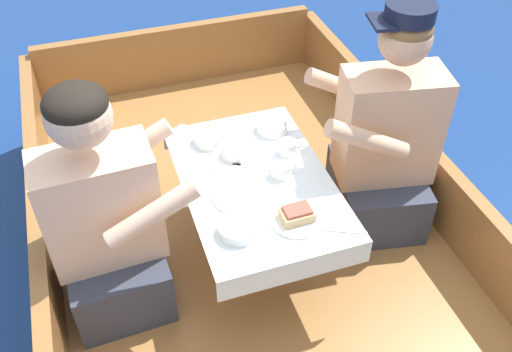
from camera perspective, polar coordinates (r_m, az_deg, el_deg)
ground_plane at (r=2.66m, az=0.46°, el=-11.97°), size 60.00×60.00×0.00m
boat_deck at (r=2.56m, az=0.48°, el=-10.35°), size 1.75×3.12×0.24m
gunwale_port at (r=2.31m, az=-20.08°, el=-10.69°), size 0.06×3.12×0.32m
gunwale_starboard at (r=2.67m, az=17.94°, el=-1.54°), size 0.06×3.12×0.32m
bow_coaming at (r=3.51m, az=-7.81°, el=11.93°), size 1.63×0.06×0.36m
cockpit_table at (r=2.24m, az=0.00°, el=-1.25°), size 0.56×0.86×0.42m
person_port at (r=2.14m, az=-14.71°, el=-4.58°), size 0.53×0.45×0.98m
person_starboard at (r=2.45m, az=12.68°, el=3.10°), size 0.57×0.52×1.03m
plate_sandwich at (r=2.05m, az=4.10°, el=-4.32°), size 0.19×0.19×0.01m
plate_bread at (r=2.13m, az=-1.73°, el=-2.11°), size 0.19×0.19×0.01m
sandwich at (r=2.04m, az=4.13°, el=-3.78°), size 0.12×0.08×0.05m
bowl_port_near at (r=2.44m, az=1.62°, el=5.00°), size 0.13×0.13×0.04m
bowl_starboard_near at (r=2.31m, az=-2.06°, el=2.50°), size 0.11×0.11×0.04m
bowl_center_far at (r=2.39m, az=-4.75°, el=3.80°), size 0.13×0.13×0.04m
bowl_port_far at (r=2.00m, az=-1.75°, el=-5.21°), size 0.14×0.14×0.04m
coffee_cup_port at (r=2.32m, az=3.17°, el=2.88°), size 0.10×0.07×0.06m
coffee_cup_starboard at (r=2.21m, az=2.54°, el=0.60°), size 0.10×0.07×0.05m
utensil_knife_port at (r=2.48m, az=-5.03°, el=4.81°), size 0.17×0.05×0.00m
utensil_spoon_center at (r=2.23m, az=-5.05°, el=0.02°), size 0.15×0.10×0.01m
utensil_knife_starboard at (r=2.04m, az=8.69°, el=-5.46°), size 0.16×0.08×0.00m
utensil_fork_starboard at (r=2.27m, az=-0.70°, el=0.94°), size 0.15×0.11×0.00m
utensil_spoon_port at (r=2.46m, az=-7.78°, el=4.38°), size 0.10×0.15×0.01m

